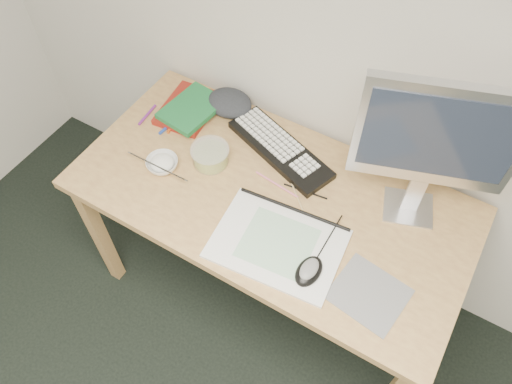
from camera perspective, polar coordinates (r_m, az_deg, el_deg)
desk at (r=1.81m, az=1.63°, el=-1.83°), size 1.40×0.70×0.75m
mousepad at (r=1.59m, az=12.77°, el=-11.28°), size 0.24×0.22×0.00m
sketchpad at (r=1.63m, az=2.48°, el=-5.93°), size 0.44×0.34×0.01m
keyboard at (r=1.86m, az=2.78°, el=4.88°), size 0.47×0.28×0.03m
monitor at (r=1.53m, az=20.03°, el=5.57°), size 0.46×0.19×0.56m
mouse at (r=1.56m, az=6.09°, el=-8.77°), size 0.08×0.12×0.04m
rice_bowl at (r=1.84m, az=-10.65°, el=3.17°), size 0.14×0.14×0.04m
chopsticks at (r=1.81m, az=-11.21°, el=2.89°), size 0.25×0.02×0.02m
fruit_tub at (r=1.82m, az=-5.24°, el=4.16°), size 0.18×0.18×0.07m
book_red at (r=2.02m, az=-7.75°, el=9.43°), size 0.22×0.27×0.03m
book_green at (r=1.99m, az=-7.33°, el=9.43°), size 0.20×0.26×0.02m
cloth_lump at (r=2.00m, az=-3.06°, el=10.14°), size 0.18×0.17×0.06m
pencil_pink at (r=1.77m, az=2.40°, el=0.87°), size 0.18×0.03×0.01m
pencil_tan at (r=1.75m, az=4.48°, el=0.05°), size 0.13×0.12×0.01m
pencil_black at (r=1.76m, az=5.67°, el=0.08°), size 0.16×0.03×0.01m
marker_blue at (r=1.98m, az=-9.68°, el=7.72°), size 0.03×0.13×0.01m
marker_orange at (r=1.99m, az=-9.35°, el=8.00°), size 0.04×0.13×0.01m
marker_purple at (r=2.04m, az=-12.33°, el=8.62°), size 0.02×0.12×0.01m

